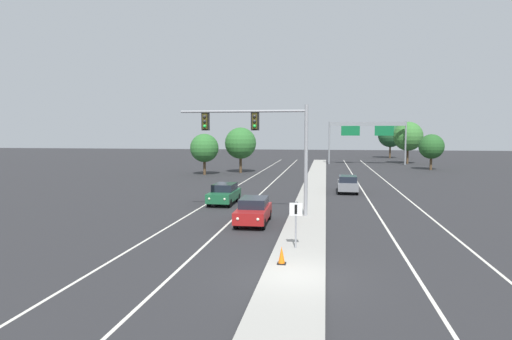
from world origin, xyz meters
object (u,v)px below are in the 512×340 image
(overhead_signal_mast, at_px, (265,136))
(traffic_cone_median_nose, at_px, (282,255))
(median_sign_post, at_px, (296,218))
(car_receding_grey, at_px, (348,184))
(tree_far_left_b, at_px, (204,148))
(tree_far_right_c, at_px, (390,135))
(tree_far_right_b, at_px, (431,147))
(car_oncoming_red, at_px, (254,210))
(tree_far_right_a, at_px, (408,136))
(highway_sign_gantry, at_px, (367,129))
(tree_far_left_a, at_px, (241,143))
(car_oncoming_green, at_px, (224,193))

(overhead_signal_mast, height_order, traffic_cone_median_nose, overhead_signal_mast)
(median_sign_post, bearing_deg, car_receding_grey, 81.02)
(tree_far_left_b, distance_m, tree_far_right_c, 53.03)
(car_receding_grey, height_order, tree_far_right_b, tree_far_right_b)
(car_oncoming_red, xyz_separation_m, tree_far_right_a, (18.80, 56.33, 4.09))
(overhead_signal_mast, relative_size, highway_sign_gantry, 0.64)
(overhead_signal_mast, xyz_separation_m, tree_far_left_a, (-7.73, 31.55, -1.26))
(traffic_cone_median_nose, bearing_deg, median_sign_post, 81.10)
(car_oncoming_red, bearing_deg, median_sign_post, -63.43)
(tree_far_right_a, bearing_deg, tree_far_right_b, -85.32)
(tree_far_right_b, bearing_deg, tree_far_left_a, -161.37)
(car_oncoming_red, height_order, tree_far_right_c, tree_far_right_c)
(tree_far_right_b, bearing_deg, traffic_cone_median_nose, -108.52)
(traffic_cone_median_nose, xyz_separation_m, tree_far_right_a, (16.23, 64.87, 4.40))
(overhead_signal_mast, xyz_separation_m, highway_sign_gantry, (11.03, 50.83, 0.80))
(car_oncoming_red, height_order, car_oncoming_green, same)
(traffic_cone_median_nose, bearing_deg, tree_far_right_c, 79.30)
(car_oncoming_red, bearing_deg, tree_far_left_b, 110.87)
(median_sign_post, relative_size, highway_sign_gantry, 0.17)
(tree_far_right_c, bearing_deg, tree_far_right_b, -86.88)
(overhead_signal_mast, xyz_separation_m, tree_far_right_a, (18.46, 53.94, -0.45))
(tree_far_right_b, bearing_deg, highway_sign_gantry, 130.17)
(car_oncoming_green, relative_size, tree_far_right_a, 0.60)
(car_oncoming_red, height_order, traffic_cone_median_nose, car_oncoming_red)
(tree_far_right_a, bearing_deg, overhead_signal_mast, -108.89)
(tree_far_right_c, bearing_deg, tree_far_left_b, -124.12)
(tree_far_right_a, xyz_separation_m, tree_far_right_c, (-0.61, 17.83, 0.16))
(overhead_signal_mast, height_order, tree_far_left_b, overhead_signal_mast)
(traffic_cone_median_nose, distance_m, highway_sign_gantry, 62.64)
(median_sign_post, relative_size, car_oncoming_red, 0.49)
(car_receding_grey, relative_size, traffic_cone_median_nose, 6.08)
(car_oncoming_green, bearing_deg, traffic_cone_median_nose, -68.83)
(median_sign_post, xyz_separation_m, car_receding_grey, (3.37, 21.33, -0.77))
(car_oncoming_green, distance_m, tree_far_right_b, 43.02)
(median_sign_post, distance_m, traffic_cone_median_nose, 2.83)
(traffic_cone_median_nose, height_order, tree_far_right_a, tree_far_right_a)
(car_oncoming_green, relative_size, tree_far_left_a, 0.71)
(tree_far_left_b, relative_size, tree_far_right_c, 0.70)
(overhead_signal_mast, relative_size, tree_far_left_b, 1.56)
(median_sign_post, height_order, car_oncoming_green, median_sign_post)
(car_oncoming_red, xyz_separation_m, traffic_cone_median_nose, (2.57, -8.54, -0.31))
(median_sign_post, distance_m, car_oncoming_green, 14.61)
(car_oncoming_green, xyz_separation_m, tree_far_left_b, (-8.05, 23.16, 2.72))
(highway_sign_gantry, distance_m, tree_far_right_a, 8.15)
(overhead_signal_mast, xyz_separation_m, tree_far_left_b, (-11.88, 27.89, -1.82))
(car_receding_grey, xyz_separation_m, tree_far_right_c, (11.84, 58.78, 4.25))
(tree_far_right_a, bearing_deg, car_oncoming_red, -108.46)
(median_sign_post, bearing_deg, overhead_signal_mast, 107.53)
(tree_far_right_a, relative_size, tree_far_left_a, 1.20)
(tree_far_right_b, bearing_deg, tree_far_right_a, 94.68)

